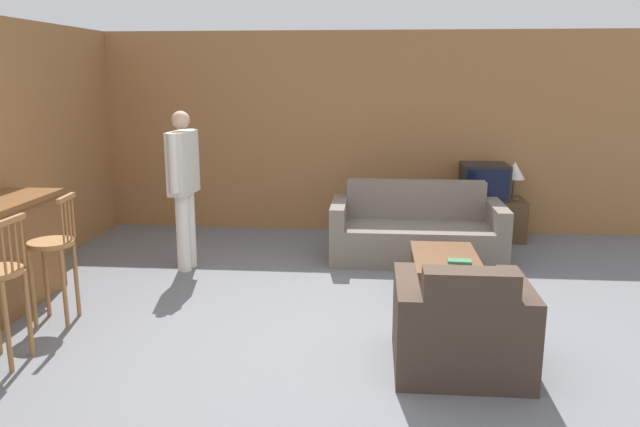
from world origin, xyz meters
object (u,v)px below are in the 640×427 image
at_px(coffee_table, 446,262).
at_px(book_on_table, 459,261).
at_px(bar_chair_mid, 54,255).
at_px(table_lamp, 515,172).
at_px(tv_unit, 482,219).
at_px(tv, 484,181).
at_px(person_by_window, 184,182).
at_px(armchair_near, 461,329).
at_px(couch_far, 416,233).

xyz_separation_m(coffee_table, book_on_table, (0.10, -0.19, 0.07)).
relative_size(bar_chair_mid, table_lamp, 2.31).
relative_size(tv_unit, tv, 1.80).
bearing_deg(person_by_window, table_lamp, 22.50).
bearing_deg(person_by_window, armchair_near, -39.13).
bearing_deg(couch_far, bar_chair_mid, -145.50).
distance_m(armchair_near, book_on_table, 1.29).
height_order(tv_unit, person_by_window, person_by_window).
distance_m(bar_chair_mid, book_on_table, 3.49).
xyz_separation_m(couch_far, coffee_table, (0.19, -1.28, 0.05)).
height_order(armchair_near, tv, tv).
bearing_deg(book_on_table, coffee_table, 117.24).
bearing_deg(tv, table_lamp, 0.46).
height_order(bar_chair_mid, person_by_window, person_by_window).
bearing_deg(bar_chair_mid, tv_unit, 37.57).
distance_m(armchair_near, coffee_table, 1.47).
distance_m(bar_chair_mid, coffee_table, 3.45).
bearing_deg(bar_chair_mid, person_by_window, 67.21).
distance_m(tv_unit, book_on_table, 2.49).
distance_m(armchair_near, tv, 3.78).
distance_m(bar_chair_mid, tv_unit, 5.09).
bearing_deg(tv_unit, person_by_window, -155.34).
xyz_separation_m(couch_far, book_on_table, (0.29, -1.47, 0.12)).
xyz_separation_m(couch_far, tv_unit, (0.89, 0.94, -0.04)).
bearing_deg(book_on_table, bar_chair_mid, -168.72).
height_order(bar_chair_mid, book_on_table, bar_chair_mid).
height_order(armchair_near, book_on_table, armchair_near).
height_order(coffee_table, tv_unit, tv_unit).
xyz_separation_m(tv_unit, book_on_table, (-0.60, -2.41, 0.16)).
bearing_deg(couch_far, book_on_table, -78.90).
relative_size(armchair_near, tv, 1.63).
bearing_deg(coffee_table, table_lamp, 64.36).
relative_size(tv_unit, book_on_table, 4.83).
distance_m(coffee_table, table_lamp, 2.52).
height_order(couch_far, tv_unit, couch_far).
bearing_deg(bar_chair_mid, coffee_table, 14.74).
relative_size(bar_chair_mid, armchair_near, 1.17).
height_order(couch_far, coffee_table, couch_far).
xyz_separation_m(tv_unit, person_by_window, (-3.37, -1.55, 0.69)).
relative_size(armchair_near, coffee_table, 0.89).
xyz_separation_m(couch_far, tv, (0.89, 0.94, 0.44)).
distance_m(coffee_table, tv, 2.36).
height_order(tv_unit, book_on_table, tv_unit).
relative_size(bar_chair_mid, tv_unit, 1.06).
height_order(bar_chair_mid, table_lamp, bar_chair_mid).
height_order(couch_far, table_lamp, table_lamp).
bearing_deg(person_by_window, tv, 24.62).
relative_size(tv, person_by_window, 0.34).
bearing_deg(tv_unit, tv, -90.00).
distance_m(coffee_table, tv_unit, 2.33).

